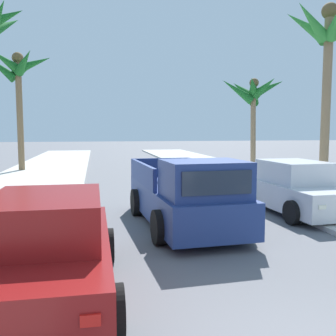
# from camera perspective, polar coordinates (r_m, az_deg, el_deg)

# --- Properties ---
(sidewalk_left) EXTENTS (4.68, 60.00, 0.12)m
(sidewalk_left) POSITION_cam_1_polar(r_m,az_deg,el_deg) (15.21, -21.52, -3.75)
(sidewalk_left) COLOR beige
(sidewalk_left) RESTS_ON ground
(sidewalk_right) EXTENTS (4.68, 60.00, 0.12)m
(sidewalk_right) POSITION_cam_1_polar(r_m,az_deg,el_deg) (16.84, 16.78, -2.71)
(sidewalk_right) COLOR beige
(sidewalk_right) RESTS_ON ground
(curb_left) EXTENTS (0.16, 60.00, 0.10)m
(curb_left) POSITION_cam_1_polar(r_m,az_deg,el_deg) (15.06, -18.00, -3.76)
(curb_left) COLOR silver
(curb_left) RESTS_ON ground
(curb_right) EXTENTS (0.16, 60.00, 0.10)m
(curb_right) POSITION_cam_1_polar(r_m,az_deg,el_deg) (16.43, 13.87, -2.87)
(curb_right) COLOR silver
(curb_right) RESTS_ON ground
(pickup_truck) EXTENTS (2.44, 5.31, 1.80)m
(pickup_truck) POSITION_cam_1_polar(r_m,az_deg,el_deg) (9.69, 2.56, -4.05)
(pickup_truck) COLOR navy
(pickup_truck) RESTS_ON ground
(car_left_near) EXTENTS (2.03, 4.26, 1.54)m
(car_left_near) POSITION_cam_1_polar(r_m,az_deg,el_deg) (5.94, -17.56, -11.63)
(car_left_near) COLOR maroon
(car_left_near) RESTS_ON ground
(car_left_mid) EXTENTS (2.19, 4.33, 1.54)m
(car_left_mid) POSITION_cam_1_polar(r_m,az_deg,el_deg) (11.98, 18.50, -2.96)
(car_left_mid) COLOR silver
(car_left_mid) RESTS_ON ground
(palm_tree_left_fore) EXTENTS (3.84, 4.12, 7.82)m
(palm_tree_left_fore) POSITION_cam_1_polar(r_m,az_deg,el_deg) (18.45, 22.89, 17.67)
(palm_tree_left_fore) COLOR #846B4C
(palm_tree_left_fore) RESTS_ON ground
(palm_tree_right_fore) EXTENTS (3.91, 4.16, 6.92)m
(palm_tree_right_fore) POSITION_cam_1_polar(r_m,az_deg,el_deg) (24.12, -21.54, 13.12)
(palm_tree_right_fore) COLOR brown
(palm_tree_right_fore) RESTS_ON ground
(palm_tree_right_back) EXTENTS (3.99, 3.57, 5.62)m
(palm_tree_right_back) POSITION_cam_1_polar(r_m,az_deg,el_deg) (23.79, 12.61, 10.81)
(palm_tree_right_back) COLOR #846B4C
(palm_tree_right_back) RESTS_ON ground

